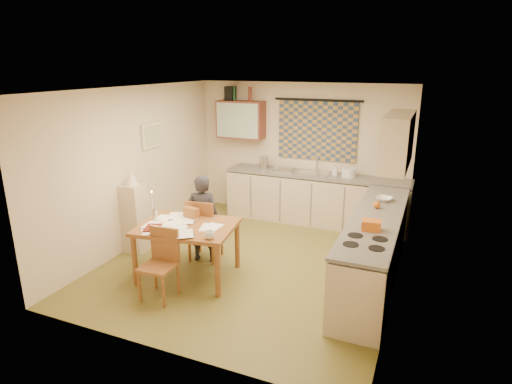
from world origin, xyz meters
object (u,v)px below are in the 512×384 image
at_px(chair_far, 205,240).
at_px(counter_right, 374,250).
at_px(counter_back, 315,199).
at_px(person, 203,218).
at_px(dining_table, 188,251).
at_px(stove, 363,279).
at_px(shelf_stand, 135,218).

bearing_deg(chair_far, counter_right, -179.29).
relative_size(counter_back, person, 2.52).
distance_m(counter_back, dining_table, 2.90).
relative_size(dining_table, person, 1.06).
xyz_separation_m(stove, shelf_stand, (-3.54, 0.45, 0.08)).
bearing_deg(dining_table, stove, -9.46).
xyz_separation_m(stove, dining_table, (-2.34, 0.04, -0.08)).
relative_size(dining_table, shelf_stand, 1.30).
bearing_deg(counter_back, shelf_stand, -134.18).
bearing_deg(shelf_stand, person, 6.07).
distance_m(stove, chair_far, 2.49).
height_order(counter_right, chair_far, chair_far).
xyz_separation_m(counter_back, dining_table, (-1.04, -2.70, -0.07)).
relative_size(counter_back, dining_table, 2.38).
xyz_separation_m(dining_table, shelf_stand, (-1.20, 0.40, 0.16)).
bearing_deg(counter_right, shelf_stand, -172.85).
height_order(counter_back, chair_far, chair_far).
distance_m(counter_back, chair_far, 2.40).
xyz_separation_m(dining_table, chair_far, (-0.06, 0.57, -0.09)).
bearing_deg(shelf_stand, stove, -7.20).
height_order(dining_table, person, person).
height_order(chair_far, shelf_stand, shelf_stand).
height_order(stove, chair_far, chair_far).
bearing_deg(dining_table, chair_far, 87.43).
distance_m(dining_table, person, 0.60).
bearing_deg(person, counter_back, -131.94).
relative_size(counter_right, chair_far, 3.12).
height_order(counter_right, person, person).
bearing_deg(shelf_stand, counter_right, 7.15).
bearing_deg(dining_table, shelf_stand, 152.87).
bearing_deg(counter_right, stove, -90.00).
bearing_deg(dining_table, person, 87.90).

